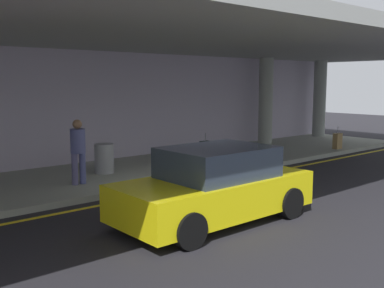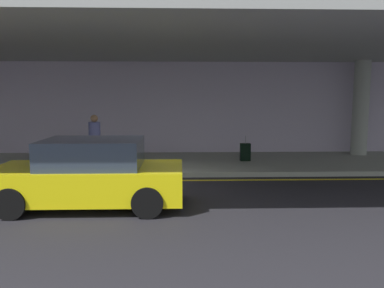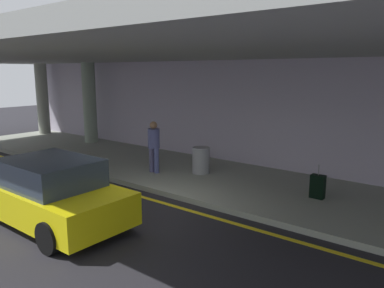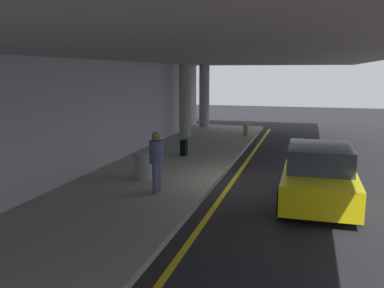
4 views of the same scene
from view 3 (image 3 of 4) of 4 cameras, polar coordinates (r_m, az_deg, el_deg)
ground_plane at (r=9.73m, az=-7.18°, el=-9.65°), size 60.00×60.00×0.00m
sidewalk at (r=11.97m, az=3.47°, el=-5.27°), size 26.00×4.20×0.15m
lane_stripe_yellow at (r=10.13m, az=-4.75°, el=-8.74°), size 26.00×0.14×0.01m
support_column_far_left at (r=21.50m, az=-21.61°, el=6.33°), size 0.60×0.60×3.65m
support_column_left_mid at (r=18.16m, az=-15.18°, el=6.01°), size 0.60×0.60×3.65m
ceiling_overhang at (r=11.10m, az=2.18°, el=13.72°), size 28.00×13.20×0.30m
terminal_back_wall at (r=13.49m, az=9.04°, el=4.37°), size 26.00×0.30×3.80m
car_yellow_taxi at (r=9.17m, az=-20.68°, el=-6.89°), size 4.10×1.92×1.50m
traveler_with_luggage at (r=12.27m, az=-5.78°, el=0.08°), size 0.38×0.38×1.68m
suitcase_upright_secondary at (r=10.40m, az=18.40°, el=-6.10°), size 0.36×0.22×0.90m
trash_bin_steel at (r=12.24m, az=1.36°, el=-2.46°), size 0.56×0.56×0.85m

